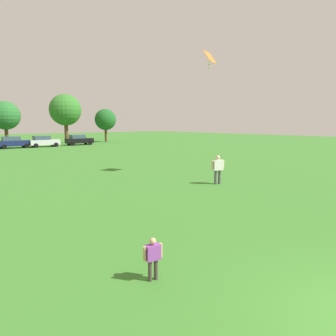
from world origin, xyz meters
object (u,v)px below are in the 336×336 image
at_px(parked_car_silver_3, 44,141).
at_px(tree_right, 65,110).
at_px(parked_car_black_4, 79,140).
at_px(tree_far_right, 105,120).
at_px(adult_bystander, 218,167).
at_px(child_kite_flyer, 153,255).
at_px(parked_car_navy_2, 13,142).
at_px(tree_center_right, 5,116).
at_px(kite, 210,58).

bearing_deg(parked_car_silver_3, tree_right, 48.58).
distance_m(parked_car_black_4, tree_far_right, 9.63).
relative_size(adult_bystander, parked_car_black_4, 0.39).
bearing_deg(child_kite_flyer, parked_car_navy_2, 91.54).
xyz_separation_m(adult_bystander, parked_car_navy_2, (-2.92, 35.79, -0.14)).
bearing_deg(tree_center_right, tree_right, 3.20).
bearing_deg(tree_right, parked_car_silver_3, -131.42).
distance_m(parked_car_black_4, tree_center_right, 11.83).
bearing_deg(tree_far_right, parked_car_navy_2, -163.60).
bearing_deg(parked_car_black_4, tree_right, 85.81).
height_order(child_kite_flyer, parked_car_silver_3, parked_car_silver_3).
relative_size(parked_car_silver_3, tree_right, 0.49).
bearing_deg(tree_right, tree_center_right, -176.80).
distance_m(kite, parked_car_silver_3, 33.38).
xyz_separation_m(kite, parked_car_navy_2, (-5.07, 33.01, -6.94)).
height_order(parked_car_navy_2, parked_car_silver_3, same).
bearing_deg(kite, parked_car_black_4, 81.73).
distance_m(child_kite_flyer, adult_bystander, 11.33).
relative_size(child_kite_flyer, parked_car_silver_3, 0.23).
bearing_deg(adult_bystander, child_kite_flyer, -123.56).
distance_m(parked_car_navy_2, tree_center_right, 7.34).
distance_m(parked_car_black_4, tree_right, 8.29).
xyz_separation_m(child_kite_flyer, kite, (11.54, 9.09, 7.21)).
distance_m(parked_car_navy_2, parked_car_black_4, 9.90).
bearing_deg(kite, tree_right, 82.40).
distance_m(adult_bystander, tree_right, 43.48).
relative_size(child_kite_flyer, tree_right, 0.11).
distance_m(kite, parked_car_navy_2, 34.11).
relative_size(parked_car_navy_2, tree_right, 0.49).
xyz_separation_m(kite, parked_car_silver_3, (-0.99, 32.63, -6.94)).
distance_m(parked_car_silver_3, parked_car_black_4, 5.84).
relative_size(adult_bystander, tree_far_right, 0.27).
distance_m(child_kite_flyer, parked_car_navy_2, 42.59).
bearing_deg(child_kite_flyer, parked_car_black_4, 79.13).
relative_size(adult_bystander, parked_car_silver_3, 0.39).
relative_size(parked_car_navy_2, parked_car_black_4, 1.00).
relative_size(parked_car_navy_2, parked_car_silver_3, 1.00).
relative_size(tree_center_right, tree_right, 0.80).
bearing_deg(child_kite_flyer, adult_bystander, 44.18).
height_order(adult_bystander, tree_far_right, tree_far_right).
bearing_deg(child_kite_flyer, parked_car_silver_3, 86.09).
bearing_deg(tree_center_right, parked_car_navy_2, -94.34).
xyz_separation_m(adult_bystander, parked_car_silver_3, (1.16, 35.41, -0.14)).
distance_m(kite, tree_far_right, 40.26).
bearing_deg(kite, child_kite_flyer, -141.77).
relative_size(child_kite_flyer, tree_far_right, 0.16).
distance_m(parked_car_navy_2, tree_far_right, 18.50).
xyz_separation_m(tree_right, tree_far_right, (7.07, -1.63, -1.66)).
height_order(adult_bystander, tree_right, tree_right).
relative_size(tree_right, tree_far_right, 1.39).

